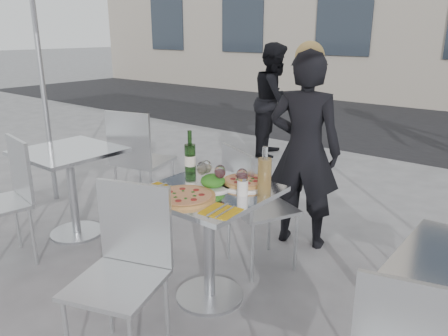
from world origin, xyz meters
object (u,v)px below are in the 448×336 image
Objects in this scene: side_chair_lnear at (7,191)px; napkin_right at (221,211)px; side_table_left at (71,174)px; chair_near at (125,259)px; sugar_shaker at (243,186)px; wineglass_red_b at (242,176)px; napkin_left at (157,189)px; side_chair_lfar at (137,154)px; pizza_near at (184,196)px; pedestrian_a at (275,100)px; wineglass_white_a at (202,169)px; woman_diner at (304,151)px; pizza_far at (245,182)px; carafe at (264,176)px; wineglass_red_a at (220,173)px; main_table at (209,221)px; wine_bottle at (190,157)px; salad_plate at (213,182)px; chair_far at (251,199)px; wineglass_white_b at (206,168)px.

napkin_right is (1.75, 0.33, 0.20)m from side_chair_lnear.
side_table_left is 1.80m from napkin_right.
sugar_shaker is (0.23, 0.70, 0.25)m from chair_near.
napkin_left is (-0.45, -0.26, -0.11)m from wineglass_red_b.
pizza_near is at bearing 134.24° from side_chair_lfar.
wineglass_white_a is at bearing -175.16° from pedestrian_a.
napkin_right is (0.21, -1.29, -0.02)m from woman_diner.
carafe is (0.19, -0.08, 0.10)m from pizza_far.
wineglass_white_a is 0.13m from wineglass_red_a.
side_chair_lfar is at bearing 145.74° from napkin_left.
side_table_left is 0.75× the size of side_chair_lfar.
main_table is 2.54× the size of wine_bottle.
woman_diner reaches higher than pizza_far.
side_chair_lfar is 2.77× the size of pizza_near.
wineglass_red_a is at bearing 72.77° from pizza_near.
wineglass_white_a is at bearing 139.39° from napkin_right.
napkin_right is (0.29, -0.02, -0.01)m from pizza_near.
napkin_right is (0.27, -0.21, 0.21)m from main_table.
napkin_left is at bearing 98.34° from chair_near.
wineglass_red_b is at bearing 8.95° from wineglass_white_a.
side_chair_lnear reaches higher than salad_plate.
chair_near is 0.78m from sugar_shaker.
pedestrian_a reaches higher than wineglass_white_a.
wineglass_white_a reaches higher than pizza_near.
chair_far reaches higher than side_table_left.
main_table is 4.76× the size of wineglass_white_a.
salad_plate is (0.02, 0.68, 0.24)m from chair_near.
side_chair_lfar is 3.38× the size of wine_bottle.
side_table_left is 2.36× the size of pizza_far.
wine_bottle is at bearing 169.02° from wineglass_red_b.
pizza_far is 0.28m from wineglass_white_a.
napkin_right is (0.34, -0.28, -0.11)m from wineglass_white_b.
sugar_shaker is at bearing 95.97° from napkin_right.
wineglass_white_b is at bearing -140.99° from pizza_far.
wine_bottle is 0.69m from napkin_right.
wineglass_red_b is at bearing 142.92° from chair_far.
sugar_shaker is at bearing 143.80° from chair_far.
pedestrian_a reaches higher than carafe.
chair_near is at bearing -91.42° from main_table.
salad_plate is 0.75× the size of wine_bottle.
wineglass_white_b is at bearing 87.32° from wineglass_white_a.
pedestrian_a is 9.71× the size of wineglass_white_b.
chair_far is 0.73m from napkin_left.
wine_bottle is at bearing 168.22° from sugar_shaker.
wineglass_red_b is at bearing 50.60° from pizza_near.
pedestrian_a reaches higher than napkin_left.
napkin_left reaches higher than main_table.
salad_plate is (0.01, -0.43, 0.24)m from chair_far.
carafe is at bearing 31.44° from napkin_left.
carafe is 0.14m from sugar_shaker.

